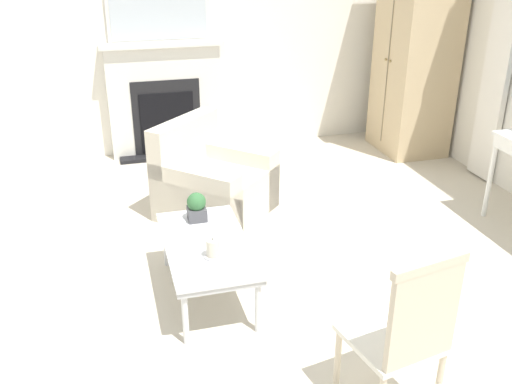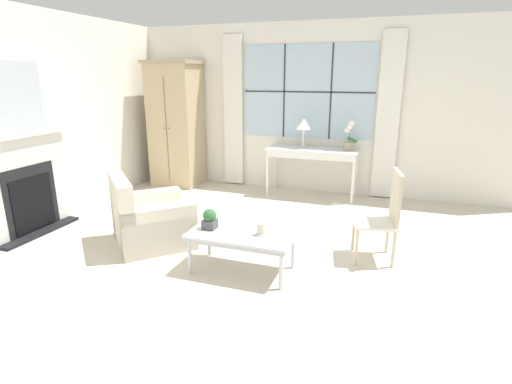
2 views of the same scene
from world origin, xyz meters
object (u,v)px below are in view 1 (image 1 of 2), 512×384
fireplace (164,91)px  potted_plant_small (197,207)px  armchair_upholstered (213,184)px  pillar_candle (213,249)px  coffee_table (207,248)px  armoire (416,55)px  side_chair_wooden (407,330)px

fireplace → potted_plant_small: 2.63m
armchair_upholstered → potted_plant_small: 1.02m
pillar_candle → coffee_table: bearing=-178.1°
armoire → pillar_candle: 3.88m
armoire → side_chair_wooden: (3.72, -2.10, -0.56)m
fireplace → side_chair_wooden: bearing=8.7°
fireplace → coffee_table: bearing=-1.9°
coffee_table → pillar_candle: (0.20, 0.01, 0.10)m
armoire → armchair_upholstered: size_ratio=1.83×
fireplace → armchair_upholstered: 1.75m
side_chair_wooden → potted_plant_small: size_ratio=4.69×
fireplace → side_chair_wooden: 4.38m
armoire → pillar_candle: bearing=-48.0°
armoire → coffee_table: size_ratio=2.07×
side_chair_wooden → coffee_table: size_ratio=0.94×
side_chair_wooden → armchair_upholstered: bearing=-170.2°
side_chair_wooden → pillar_candle: bearing=-146.9°
armoire → coffee_table: bearing=-50.3°
armchair_upholstered → side_chair_wooden: 2.70m
potted_plant_small → pillar_candle: 0.56m
fireplace → side_chair_wooden: fireplace is taller
coffee_table → potted_plant_small: potted_plant_small is taller
fireplace → pillar_candle: fireplace is taller
potted_plant_small → armoire: bearing=125.1°
armchair_upholstered → pillar_candle: (1.50, -0.29, 0.21)m
armchair_upholstered → potted_plant_small: size_ratio=5.63×
side_chair_wooden → coffee_table: 1.56m
potted_plant_small → pillar_candle: (0.56, 0.01, -0.05)m
side_chair_wooden → armoire: bearing=150.6°
fireplace → pillar_candle: size_ratio=15.49×
armchair_upholstered → side_chair_wooden: side_chair_wooden is taller
pillar_candle → armoire: bearing=132.0°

